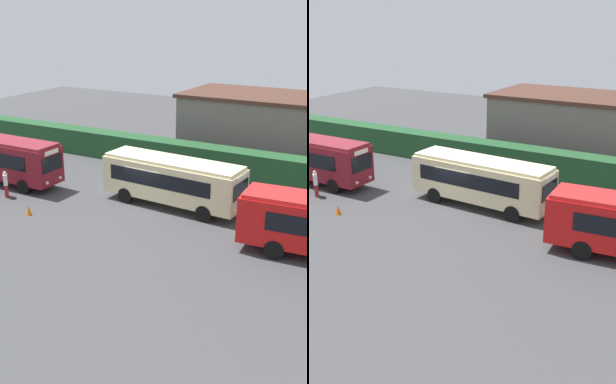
# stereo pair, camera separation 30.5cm
# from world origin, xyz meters

# --- Properties ---
(ground_plane) EXTENTS (76.85, 76.85, 0.00)m
(ground_plane) POSITION_xyz_m (0.00, 0.00, 0.00)
(ground_plane) COLOR #424244
(bus_maroon) EXTENTS (8.84, 2.48, 3.22)m
(bus_maroon) POSITION_xyz_m (-10.86, -1.22, 1.85)
(bus_maroon) COLOR maroon
(bus_maroon) RESTS_ON ground_plane
(bus_cream) EXTENTS (9.25, 2.96, 3.04)m
(bus_cream) POSITION_xyz_m (1.51, 0.62, 1.76)
(bus_cream) COLOR beige
(bus_cream) RESTS_ON ground_plane
(person_center) EXTENTS (0.52, 0.52, 1.76)m
(person_center) POSITION_xyz_m (-8.76, -3.30, 0.92)
(person_center) COLOR maroon
(person_center) RESTS_ON ground_plane
(hedge_row) EXTENTS (50.43, 1.79, 2.08)m
(hedge_row) POSITION_xyz_m (0.00, 7.94, 1.04)
(hedge_row) COLOR #214E29
(hedge_row) RESTS_ON ground_plane
(depot_building) EXTENTS (14.36, 7.54, 5.23)m
(depot_building) POSITION_xyz_m (3.41, 14.32, 2.63)
(depot_building) COLOR slate
(depot_building) RESTS_ON ground_plane
(traffic_cone) EXTENTS (0.36, 0.36, 0.60)m
(traffic_cone) POSITION_xyz_m (-5.30, -4.93, 0.30)
(traffic_cone) COLOR orange
(traffic_cone) RESTS_ON ground_plane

